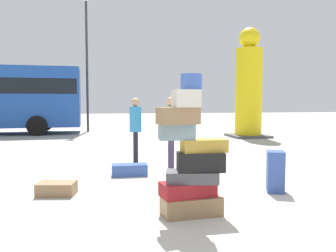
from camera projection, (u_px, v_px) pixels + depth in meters
name	position (u px, v px, depth m)	size (l,w,h in m)	color
ground_plane	(206.00, 210.00, 4.76)	(80.00, 80.00, 0.00)	#ADA89E
suitcase_tower	(191.00, 163.00, 4.51)	(0.95, 0.50, 1.89)	olive
suitcase_navy_left_side	(130.00, 170.00, 6.98)	(0.73, 0.33, 0.24)	#334F99
suitcase_brown_behind_tower	(57.00, 189.00, 5.52)	(0.60, 0.38, 0.21)	olive
suitcase_navy_white_trunk	(275.00, 171.00, 5.70)	(0.28, 0.35, 0.70)	#334F99
person_bearded_onlooker	(171.00, 126.00, 7.63)	(0.30, 0.34, 1.64)	#3F334C
person_tourist_with_camera	(185.00, 121.00, 8.81)	(0.30, 0.34, 1.71)	brown
person_passerby_in_red	(135.00, 124.00, 8.48)	(0.30, 0.34, 1.62)	black
yellow_dummy_statue	(249.00, 89.00, 14.53)	(1.60, 1.60, 4.69)	yellow
lamp_post	(87.00, 44.00, 17.07)	(0.36, 0.36, 6.93)	#333338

